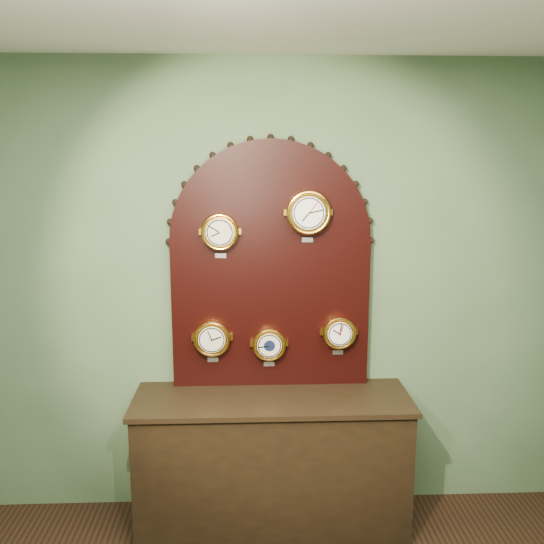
{
  "coord_description": "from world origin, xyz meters",
  "views": [
    {
      "loc": [
        -0.14,
        -1.03,
        2.22
      ],
      "look_at": [
        0.0,
        2.25,
        1.58
      ],
      "focal_mm": 38.85,
      "sensor_mm": 36.0,
      "label": 1
    }
  ],
  "objects_px": {
    "roman_clock": "(220,232)",
    "arabic_clock": "(308,213)",
    "hygrometer": "(212,338)",
    "tide_clock": "(339,333)",
    "barometer": "(269,344)",
    "display_board": "(271,258)",
    "shop_counter": "(272,464)"
  },
  "relations": [
    {
      "from": "roman_clock",
      "to": "barometer",
      "type": "height_order",
      "value": "roman_clock"
    },
    {
      "from": "tide_clock",
      "to": "hygrometer",
      "type": "bearing_deg",
      "value": -179.96
    },
    {
      "from": "roman_clock",
      "to": "arabic_clock",
      "type": "relative_size",
      "value": 0.87
    },
    {
      "from": "arabic_clock",
      "to": "barometer",
      "type": "xyz_separation_m",
      "value": [
        -0.23,
        0.0,
        -0.8
      ]
    },
    {
      "from": "barometer",
      "to": "hygrometer",
      "type": "bearing_deg",
      "value": -179.95
    },
    {
      "from": "arabic_clock",
      "to": "tide_clock",
      "type": "height_order",
      "value": "arabic_clock"
    },
    {
      "from": "roman_clock",
      "to": "barometer",
      "type": "bearing_deg",
      "value": 0.05
    },
    {
      "from": "roman_clock",
      "to": "hygrometer",
      "type": "height_order",
      "value": "roman_clock"
    },
    {
      "from": "roman_clock",
      "to": "barometer",
      "type": "relative_size",
      "value": 1.06
    },
    {
      "from": "arabic_clock",
      "to": "hygrometer",
      "type": "height_order",
      "value": "arabic_clock"
    },
    {
      "from": "hygrometer",
      "to": "barometer",
      "type": "distance_m",
      "value": 0.35
    },
    {
      "from": "hygrometer",
      "to": "roman_clock",
      "type": "bearing_deg",
      "value": 0.07
    },
    {
      "from": "roman_clock",
      "to": "hygrometer",
      "type": "xyz_separation_m",
      "value": [
        -0.06,
        -0.0,
        -0.65
      ]
    },
    {
      "from": "display_board",
      "to": "roman_clock",
      "type": "bearing_deg",
      "value": -167.47
    },
    {
      "from": "barometer",
      "to": "shop_counter",
      "type": "bearing_deg",
      "value": -85.81
    },
    {
      "from": "display_board",
      "to": "tide_clock",
      "type": "relative_size",
      "value": 6.09
    },
    {
      "from": "arabic_clock",
      "to": "barometer",
      "type": "relative_size",
      "value": 1.22
    },
    {
      "from": "roman_clock",
      "to": "barometer",
      "type": "distance_m",
      "value": 0.75
    },
    {
      "from": "roman_clock",
      "to": "barometer",
      "type": "xyz_separation_m",
      "value": [
        0.29,
        0.0,
        -0.69
      ]
    },
    {
      "from": "roman_clock",
      "to": "arabic_clock",
      "type": "distance_m",
      "value": 0.53
    },
    {
      "from": "shop_counter",
      "to": "roman_clock",
      "type": "relative_size",
      "value": 5.96
    },
    {
      "from": "display_board",
      "to": "roman_clock",
      "type": "xyz_separation_m",
      "value": [
        -0.3,
        -0.07,
        0.17
      ]
    },
    {
      "from": "display_board",
      "to": "barometer",
      "type": "bearing_deg",
      "value": -99.68
    },
    {
      "from": "hygrometer",
      "to": "barometer",
      "type": "xyz_separation_m",
      "value": [
        0.35,
        0.0,
        -0.04
      ]
    },
    {
      "from": "display_board",
      "to": "hygrometer",
      "type": "distance_m",
      "value": 0.6
    },
    {
      "from": "roman_clock",
      "to": "tide_clock",
      "type": "bearing_deg",
      "value": 0.04
    },
    {
      "from": "arabic_clock",
      "to": "barometer",
      "type": "bearing_deg",
      "value": 179.69
    },
    {
      "from": "hygrometer",
      "to": "tide_clock",
      "type": "xyz_separation_m",
      "value": [
        0.77,
        0.0,
        0.03
      ]
    },
    {
      "from": "arabic_clock",
      "to": "hygrometer",
      "type": "xyz_separation_m",
      "value": [
        -0.57,
        0.0,
        -0.76
      ]
    },
    {
      "from": "arabic_clock",
      "to": "hygrometer",
      "type": "bearing_deg",
      "value": 179.9
    },
    {
      "from": "display_board",
      "to": "barometer",
      "type": "xyz_separation_m",
      "value": [
        -0.01,
        -0.07,
        -0.52
      ]
    },
    {
      "from": "arabic_clock",
      "to": "display_board",
      "type": "bearing_deg",
      "value": 162.81
    }
  ]
}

